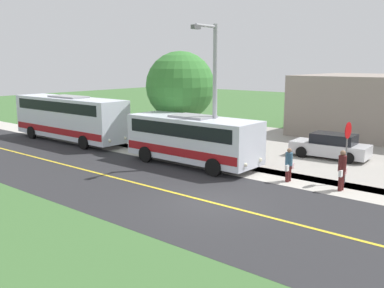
{
  "coord_description": "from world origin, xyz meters",
  "views": [
    {
      "loc": [
        13.14,
        9.92,
        5.53
      ],
      "look_at": [
        -3.5,
        -3.83,
        1.4
      ],
      "focal_mm": 40.08,
      "sensor_mm": 36.0,
      "label": 1
    }
  ],
  "objects_px": {
    "stop_sign": "(347,142)",
    "parked_car_near": "(331,146)",
    "pedestrian_with_bags": "(342,169)",
    "shuttle_bus_front": "(193,137)",
    "pedestrian_waiting": "(289,164)",
    "tree_curbside": "(180,86)",
    "transit_bus_rear": "(69,117)",
    "street_light_pole": "(214,90)"
  },
  "relations": [
    {
      "from": "stop_sign",
      "to": "street_light_pole",
      "type": "bearing_deg",
      "value": -79.58
    },
    {
      "from": "shuttle_bus_front",
      "to": "parked_car_near",
      "type": "xyz_separation_m",
      "value": [
        -6.44,
        5.19,
        -0.82
      ]
    },
    {
      "from": "pedestrian_with_bags",
      "to": "tree_curbside",
      "type": "relative_size",
      "value": 0.29
    },
    {
      "from": "pedestrian_with_bags",
      "to": "street_light_pole",
      "type": "bearing_deg",
      "value": -89.47
    },
    {
      "from": "transit_bus_rear",
      "to": "parked_car_near",
      "type": "bearing_deg",
      "value": 111.73
    },
    {
      "from": "pedestrian_waiting",
      "to": "parked_car_near",
      "type": "bearing_deg",
      "value": -175.65
    },
    {
      "from": "stop_sign",
      "to": "parked_car_near",
      "type": "relative_size",
      "value": 0.64
    },
    {
      "from": "transit_bus_rear",
      "to": "pedestrian_with_bags",
      "type": "relative_size",
      "value": 5.69
    },
    {
      "from": "tree_curbside",
      "to": "street_light_pole",
      "type": "bearing_deg",
      "value": 60.67
    },
    {
      "from": "transit_bus_rear",
      "to": "pedestrian_waiting",
      "type": "xyz_separation_m",
      "value": [
        -0.3,
        16.85,
        -0.91
      ]
    },
    {
      "from": "pedestrian_waiting",
      "to": "stop_sign",
      "type": "xyz_separation_m",
      "value": [
        -1.33,
        2.18,
        1.11
      ]
    },
    {
      "from": "stop_sign",
      "to": "parked_car_near",
      "type": "height_order",
      "value": "stop_sign"
    },
    {
      "from": "pedestrian_waiting",
      "to": "parked_car_near",
      "type": "distance_m",
      "value": 6.25
    },
    {
      "from": "street_light_pole",
      "to": "shuttle_bus_front",
      "type": "bearing_deg",
      "value": -74.94
    },
    {
      "from": "parked_car_near",
      "to": "transit_bus_rear",
      "type": "bearing_deg",
      "value": -68.27
    },
    {
      "from": "pedestrian_waiting",
      "to": "tree_curbside",
      "type": "distance_m",
      "value": 9.92
    },
    {
      "from": "tree_curbside",
      "to": "parked_car_near",
      "type": "bearing_deg",
      "value": 112.84
    },
    {
      "from": "stop_sign",
      "to": "pedestrian_waiting",
      "type": "bearing_deg",
      "value": -58.66
    },
    {
      "from": "transit_bus_rear",
      "to": "street_light_pole",
      "type": "bearing_deg",
      "value": 91.86
    },
    {
      "from": "pedestrian_with_bags",
      "to": "parked_car_near",
      "type": "xyz_separation_m",
      "value": [
        -6.06,
        -2.92,
        -0.29
      ]
    },
    {
      "from": "street_light_pole",
      "to": "pedestrian_with_bags",
      "type": "bearing_deg",
      "value": 90.53
    },
    {
      "from": "stop_sign",
      "to": "street_light_pole",
      "type": "relative_size",
      "value": 0.39
    },
    {
      "from": "pedestrian_with_bags",
      "to": "pedestrian_waiting",
      "type": "relative_size",
      "value": 1.12
    },
    {
      "from": "shuttle_bus_front",
      "to": "pedestrian_waiting",
      "type": "bearing_deg",
      "value": 92.13
    },
    {
      "from": "parked_car_near",
      "to": "tree_curbside",
      "type": "xyz_separation_m",
      "value": [
        3.6,
        -8.54,
        3.36
      ]
    },
    {
      "from": "pedestrian_with_bags",
      "to": "pedestrian_waiting",
      "type": "distance_m",
      "value": 2.46
    },
    {
      "from": "transit_bus_rear",
      "to": "pedestrian_waiting",
      "type": "relative_size",
      "value": 6.38
    },
    {
      "from": "stop_sign",
      "to": "tree_curbside",
      "type": "height_order",
      "value": "tree_curbside"
    },
    {
      "from": "pedestrian_waiting",
      "to": "stop_sign",
      "type": "height_order",
      "value": "stop_sign"
    },
    {
      "from": "transit_bus_rear",
      "to": "parked_car_near",
      "type": "relative_size",
      "value": 2.27
    },
    {
      "from": "street_light_pole",
      "to": "transit_bus_rear",
      "type": "bearing_deg",
      "value": -88.14
    },
    {
      "from": "shuttle_bus_front",
      "to": "stop_sign",
      "type": "distance_m",
      "value": 8.01
    },
    {
      "from": "pedestrian_with_bags",
      "to": "transit_bus_rear",
      "type": "bearing_deg",
      "value": -88.62
    },
    {
      "from": "shuttle_bus_front",
      "to": "parked_car_near",
      "type": "distance_m",
      "value": 8.31
    },
    {
      "from": "pedestrian_with_bags",
      "to": "stop_sign",
      "type": "bearing_deg",
      "value": -167.21
    },
    {
      "from": "parked_car_near",
      "to": "pedestrian_with_bags",
      "type": "bearing_deg",
      "value": 25.74
    },
    {
      "from": "street_light_pole",
      "to": "tree_curbside",
      "type": "relative_size",
      "value": 1.2
    },
    {
      "from": "shuttle_bus_front",
      "to": "pedestrian_with_bags",
      "type": "bearing_deg",
      "value": 92.64
    },
    {
      "from": "stop_sign",
      "to": "street_light_pole",
      "type": "xyz_separation_m",
      "value": [
        1.23,
        -6.69,
        2.17
      ]
    },
    {
      "from": "street_light_pole",
      "to": "parked_car_near",
      "type": "distance_m",
      "value": 8.1
    },
    {
      "from": "shuttle_bus_front",
      "to": "street_light_pole",
      "type": "relative_size",
      "value": 1.04
    },
    {
      "from": "stop_sign",
      "to": "street_light_pole",
      "type": "height_order",
      "value": "street_light_pole"
    }
  ]
}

